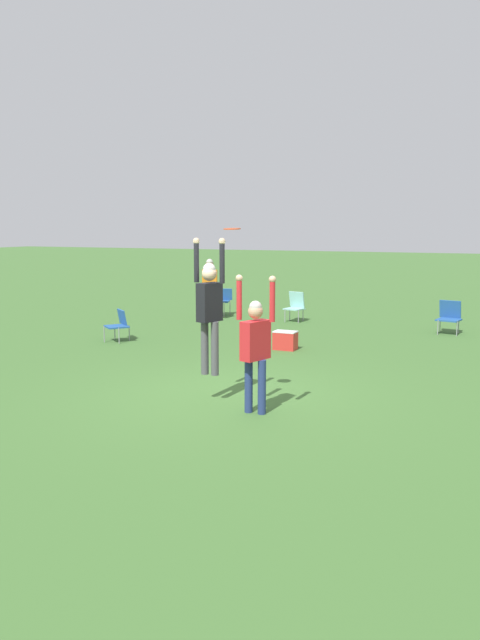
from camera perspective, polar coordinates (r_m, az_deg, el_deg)
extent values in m
plane|color=#3D662D|center=(10.21, -1.18, -6.93)|extent=(120.00, 120.00, 0.00)
cylinder|color=#4C4C51|center=(9.76, -3.24, -2.54)|extent=(0.12, 0.12, 0.84)
cylinder|color=#4C4C51|center=(9.68, -2.32, -2.62)|extent=(0.12, 0.12, 0.84)
cube|color=black|center=(9.61, -2.81, 1.64)|extent=(0.31, 0.43, 0.60)
sphere|color=beige|center=(9.56, -2.83, 4.27)|extent=(0.23, 0.23, 0.23)
sphere|color=#B7B2AD|center=(9.56, -2.83, 4.65)|extent=(0.19, 0.19, 0.19)
cylinder|color=black|center=(9.65, -4.00, 5.33)|extent=(0.08, 0.08, 0.63)
sphere|color=beige|center=(9.64, -4.02, 7.21)|extent=(0.10, 0.10, 0.10)
cylinder|color=black|center=(9.45, -1.65, 5.28)|extent=(0.08, 0.08, 0.63)
sphere|color=beige|center=(9.44, -1.66, 7.20)|extent=(0.10, 0.10, 0.10)
cylinder|color=navy|center=(9.23, 0.79, -6.02)|extent=(0.12, 0.12, 0.81)
cylinder|color=navy|center=(9.15, 2.01, -6.15)|extent=(0.12, 0.12, 0.81)
cube|color=red|center=(9.04, 1.42, -1.85)|extent=(0.34, 0.51, 0.57)
sphere|color=tan|center=(8.97, 1.43, 0.80)|extent=(0.22, 0.22, 0.22)
sphere|color=#B7B2AD|center=(8.96, 1.43, 1.18)|extent=(0.19, 0.19, 0.19)
cylinder|color=red|center=(9.05, -0.08, 1.93)|extent=(0.08, 0.08, 0.61)
sphere|color=tan|center=(9.02, -0.08, 3.84)|extent=(0.10, 0.10, 0.10)
cylinder|color=red|center=(8.85, 2.97, 1.77)|extent=(0.08, 0.08, 0.61)
sphere|color=tan|center=(8.82, 2.99, 3.72)|extent=(0.10, 0.10, 0.10)
cylinder|color=#E04C23|center=(9.13, -0.74, 8.33)|extent=(0.25, 0.25, 0.03)
cylinder|color=gray|center=(16.62, 17.64, -0.64)|extent=(0.02, 0.02, 0.38)
cylinder|color=gray|center=(16.58, 19.22, -0.74)|extent=(0.02, 0.02, 0.38)
cylinder|color=gray|center=(17.08, 17.82, -0.41)|extent=(0.02, 0.02, 0.38)
cylinder|color=gray|center=(17.03, 19.36, -0.51)|extent=(0.02, 0.02, 0.38)
cube|color=#235193|center=(16.80, 18.54, 0.01)|extent=(0.63, 0.63, 0.04)
cube|color=#235193|center=(17.02, 18.66, 0.95)|extent=(0.55, 0.21, 0.46)
cylinder|color=gray|center=(19.24, -2.61, 1.06)|extent=(0.02, 0.02, 0.46)
cylinder|color=gray|center=(19.05, -1.47, 0.99)|extent=(0.02, 0.02, 0.46)
cylinder|color=gray|center=(19.62, -2.04, 1.20)|extent=(0.02, 0.02, 0.46)
cylinder|color=gray|center=(19.43, -0.92, 1.14)|extent=(0.02, 0.02, 0.46)
cube|color=#235193|center=(19.31, -1.76, 1.71)|extent=(0.63, 0.63, 0.04)
cube|color=#235193|center=(19.50, -1.46, 2.37)|extent=(0.51, 0.25, 0.36)
cylinder|color=gray|center=(17.96, 4.13, 0.41)|extent=(0.02, 0.02, 0.39)
cylinder|color=gray|center=(17.82, 5.36, 0.33)|extent=(0.02, 0.02, 0.39)
cylinder|color=gray|center=(18.34, 4.57, 0.57)|extent=(0.02, 0.02, 0.39)
cylinder|color=gray|center=(18.20, 5.78, 0.50)|extent=(0.02, 0.02, 0.39)
cube|color=#8CC6C1|center=(18.06, 4.97, 1.02)|extent=(0.58, 0.58, 0.04)
cube|color=#8CC6C1|center=(18.23, 5.21, 1.88)|extent=(0.49, 0.22, 0.46)
cylinder|color=gray|center=(15.16, -12.31, -1.29)|extent=(0.02, 0.02, 0.38)
cylinder|color=gray|center=(14.91, -11.00, -1.41)|extent=(0.02, 0.02, 0.38)
cylinder|color=gray|center=(15.49, -11.38, -1.05)|extent=(0.02, 0.02, 0.38)
cylinder|color=gray|center=(15.25, -10.09, -1.17)|extent=(0.02, 0.02, 0.38)
cube|color=#235193|center=(15.18, -11.21, -0.58)|extent=(0.70, 0.70, 0.04)
cube|color=#235193|center=(15.33, -10.73, 0.27)|extent=(0.45, 0.38, 0.36)
cylinder|color=#4C4C51|center=(18.39, -3.00, 1.36)|extent=(0.12, 0.12, 0.87)
cylinder|color=#4C4C51|center=(18.31, -2.54, 1.33)|extent=(0.12, 0.12, 0.87)
cube|color=orange|center=(18.27, -2.79, 3.66)|extent=(0.42, 0.35, 0.62)
sphere|color=brown|center=(18.24, -2.80, 5.08)|extent=(0.24, 0.24, 0.24)
sphere|color=#B7B2AD|center=(18.23, -2.80, 5.29)|extent=(0.20, 0.20, 0.20)
cylinder|color=orange|center=(18.37, -3.36, 3.62)|extent=(0.08, 0.08, 0.65)
sphere|color=brown|center=(18.40, -3.35, 2.61)|extent=(0.10, 0.10, 0.10)
cylinder|color=orange|center=(18.18, -2.21, 3.58)|extent=(0.08, 0.08, 0.65)
sphere|color=brown|center=(18.21, -2.20, 2.56)|extent=(0.10, 0.10, 0.10)
cube|color=red|center=(13.97, 4.16, -1.92)|extent=(0.50, 0.33, 0.39)
cube|color=silver|center=(13.93, 4.17, -1.07)|extent=(0.51, 0.34, 0.02)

